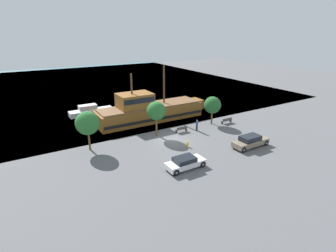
{
  "coord_description": "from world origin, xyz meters",
  "views": [
    {
      "loc": [
        -16.83,
        -27.37,
        13.74
      ],
      "look_at": [
        0.73,
        2.0,
        1.2
      ],
      "focal_mm": 28.0,
      "sensor_mm": 36.0,
      "label": 1
    }
  ],
  "objects": [
    {
      "name": "bench_promenade_west",
      "position": [
        11.0,
        1.22,
        0.44
      ],
      "size": [
        1.88,
        0.45,
        0.85
      ],
      "color": "#4C4742",
      "rests_on": "ground_plane"
    },
    {
      "name": "tree_row_midwest",
      "position": [
        8.76,
        2.22,
        3.02
      ],
      "size": [
        2.59,
        2.59,
        4.32
      ],
      "color": "brown",
      "rests_on": "ground_plane"
    },
    {
      "name": "parked_car_curb_front",
      "position": [
        7.35,
        -6.94,
        0.75
      ],
      "size": [
        4.95,
        1.78,
        1.5
      ],
      "color": "#7F705B",
      "rests_on": "ground_plane"
    },
    {
      "name": "pirate_ship",
      "position": [
        1.14,
        8.82,
        1.67
      ],
      "size": [
        18.59,
        4.65,
        8.65
      ],
      "color": "brown",
      "rests_on": "water_surface"
    },
    {
      "name": "fire_hydrant",
      "position": [
        0.6,
        -2.96,
        0.41
      ],
      "size": [
        0.42,
        0.25,
        0.76
      ],
      "color": "yellow",
      "rests_on": "ground_plane"
    },
    {
      "name": "ground_plane",
      "position": [
        0.0,
        0.0,
        0.0
      ],
      "size": [
        160.0,
        160.0,
        0.0
      ],
      "primitive_type": "plane",
      "color": "#5B5B5E"
    },
    {
      "name": "tree_row_east",
      "position": [
        -10.09,
        2.47,
        3.44
      ],
      "size": [
        2.83,
        2.83,
        4.86
      ],
      "color": "brown",
      "rests_on": "ground_plane"
    },
    {
      "name": "tree_row_mideast",
      "position": [
        -0.9,
        2.36,
        3.55
      ],
      "size": [
        2.55,
        2.55,
        4.84
      ],
      "color": "brown",
      "rests_on": "ground_plane"
    },
    {
      "name": "water_surface",
      "position": [
        0.0,
        44.0,
        0.0
      ],
      "size": [
        80.0,
        80.0,
        0.0
      ],
      "primitive_type": "plane",
      "color": "teal",
      "rests_on": "ground"
    },
    {
      "name": "bench_promenade_east",
      "position": [
        2.8,
        1.7,
        0.44
      ],
      "size": [
        1.76,
        0.45,
        0.85
      ],
      "color": "#4C4742",
      "rests_on": "ground_plane"
    },
    {
      "name": "moored_boat_dockside",
      "position": [
        -6.1,
        16.63,
        0.66
      ],
      "size": [
        7.4,
        1.98,
        1.77
      ],
      "color": "silver",
      "rests_on": "water_surface"
    },
    {
      "name": "pedestrian_walking_near",
      "position": [
        5.01,
        1.03,
        0.84
      ],
      "size": [
        0.32,
        0.32,
        1.66
      ],
      "color": "#232838",
      "rests_on": "ground_plane"
    },
    {
      "name": "parked_car_curb_mid",
      "position": [
        -2.7,
        -7.26,
        0.66
      ],
      "size": [
        4.31,
        1.81,
        1.29
      ],
      "color": "white",
      "rests_on": "ground_plane"
    }
  ]
}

